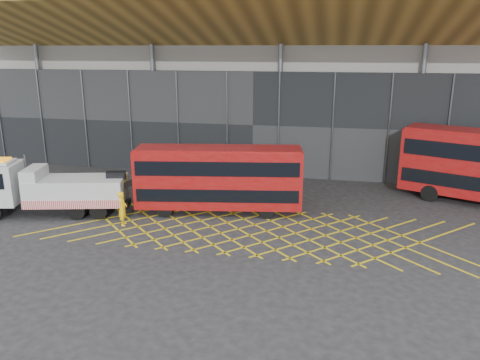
# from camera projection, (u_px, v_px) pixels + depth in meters

# --- Properties ---
(ground_plane) EXTENTS (120.00, 120.00, 0.00)m
(ground_plane) POSITION_uv_depth(u_px,v_px,m) (183.00, 225.00, 26.63)
(ground_plane) COLOR #242426
(road_markings) EXTENTS (24.76, 7.16, 0.01)m
(road_markings) POSITION_uv_depth(u_px,v_px,m) (252.00, 230.00, 25.85)
(road_markings) COLOR yellow
(road_markings) RESTS_ON ground_plane
(construction_building) EXTENTS (55.00, 23.97, 18.00)m
(construction_building) POSITION_uv_depth(u_px,v_px,m) (266.00, 56.00, 41.15)
(construction_building) COLOR gray
(construction_building) RESTS_ON ground_plane
(recovery_truck) EXTENTS (10.06, 4.28, 3.50)m
(recovery_truck) POSITION_uv_depth(u_px,v_px,m) (48.00, 188.00, 27.89)
(recovery_truck) COLOR black
(recovery_truck) RESTS_ON ground_plane
(bus_towed) EXTENTS (10.16, 3.85, 4.04)m
(bus_towed) POSITION_uv_depth(u_px,v_px,m) (218.00, 177.00, 28.05)
(bus_towed) COLOR maroon
(bus_towed) RESTS_ON ground_plane
(worker) EXTENTS (0.66, 0.82, 1.97)m
(worker) POSITION_uv_depth(u_px,v_px,m) (123.00, 208.00, 26.35)
(worker) COLOR yellow
(worker) RESTS_ON ground_plane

